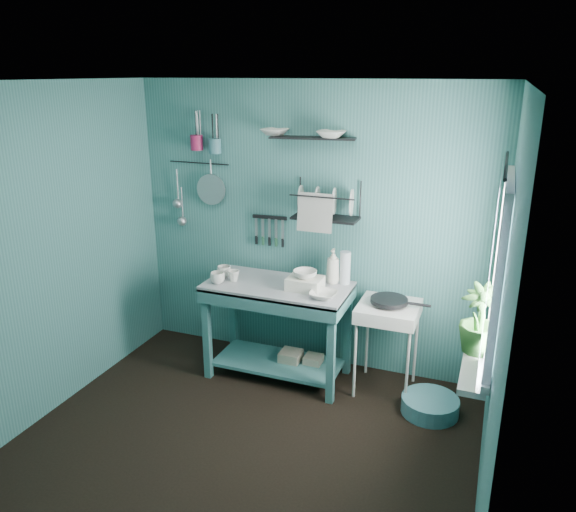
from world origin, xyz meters
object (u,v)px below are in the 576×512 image
(mug_left, at_px, (218,278))
(water_bottle, at_px, (345,268))
(storage_tin_large, at_px, (291,363))
(soap_bottle, at_px, (333,266))
(mug_mid, at_px, (234,276))
(utensil_cup_teal, at_px, (215,146))
(work_counter, at_px, (278,331))
(hotplate_stand, at_px, (386,348))
(utensil_cup_magenta, at_px, (197,143))
(potted_plant, at_px, (480,319))
(floor_basin, at_px, (430,405))
(wash_tub, at_px, (305,283))
(mug_right, at_px, (224,272))
(storage_tin_small, at_px, (313,366))
(frying_pan, at_px, (389,300))
(colander, at_px, (211,189))
(dish_rack, at_px, (326,200))

(mug_left, xyz_separation_m, water_bottle, (1.00, 0.38, 0.09))
(mug_left, distance_m, storage_tin_large, 1.01)
(soap_bottle, bearing_deg, mug_mid, -162.00)
(mug_mid, bearing_deg, utensil_cup_teal, 130.98)
(work_counter, xyz_separation_m, hotplate_stand, (0.92, 0.11, -0.04))
(utensil_cup_magenta, relative_size, storage_tin_large, 0.59)
(potted_plant, distance_m, floor_basin, 1.14)
(utensil_cup_magenta, bearing_deg, wash_tub, -17.08)
(hotplate_stand, bearing_deg, mug_right, -165.62)
(potted_plant, xyz_separation_m, storage_tin_large, (-1.53, 0.65, -0.95))
(utensil_cup_teal, distance_m, storage_tin_small, 2.11)
(work_counter, height_order, storage_tin_small, work_counter)
(floor_basin, bearing_deg, hotplate_stand, 151.51)
(wash_tub, bearing_deg, hotplate_stand, 10.54)
(frying_pan, relative_size, colander, 1.07)
(mug_left, relative_size, floor_basin, 0.28)
(frying_pan, height_order, dish_rack, dish_rack)
(hotplate_stand, distance_m, storage_tin_small, 0.69)
(wash_tub, bearing_deg, water_bottle, 41.63)
(work_counter, xyz_separation_m, mug_mid, (-0.38, -0.06, 0.47))
(frying_pan, bearing_deg, utensil_cup_teal, 172.09)
(water_bottle, relative_size, hotplate_stand, 0.36)
(work_counter, xyz_separation_m, dish_rack, (0.32, 0.28, 1.11))
(mug_mid, height_order, potted_plant, potted_plant)
(mug_mid, relative_size, colander, 0.36)
(frying_pan, bearing_deg, potted_plant, -44.80)
(hotplate_stand, distance_m, frying_pan, 0.42)
(wash_tub, bearing_deg, storage_tin_large, 154.98)
(work_counter, distance_m, frying_pan, 1.00)
(mug_left, distance_m, utensil_cup_magenta, 1.24)
(utensil_cup_teal, bearing_deg, frying_pan, -7.91)
(water_bottle, height_order, colander, colander)
(work_counter, relative_size, dish_rack, 2.20)
(wash_tub, xyz_separation_m, colander, (-1.05, 0.38, 0.63))
(mug_right, relative_size, soap_bottle, 0.41)
(work_counter, relative_size, hotplate_stand, 1.57)
(wash_tub, height_order, dish_rack, dish_rack)
(mug_right, bearing_deg, mug_left, -82.87)
(hotplate_stand, height_order, colander, colander)
(wash_tub, relative_size, utensil_cup_magenta, 2.15)
(frying_pan, relative_size, floor_basin, 0.67)
(mug_mid, bearing_deg, water_bottle, 17.28)
(frying_pan, xyz_separation_m, dish_rack, (-0.60, 0.18, 0.73))
(storage_tin_large, relative_size, floor_basin, 0.49)
(potted_plant, bearing_deg, wash_tub, 157.36)
(wash_tub, xyz_separation_m, water_bottle, (0.27, 0.24, 0.09))
(work_counter, height_order, utensil_cup_magenta, utensil_cup_magenta)
(frying_pan, bearing_deg, wash_tub, -169.46)
(wash_tub, relative_size, storage_tin_large, 1.27)
(work_counter, height_order, potted_plant, potted_plant)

